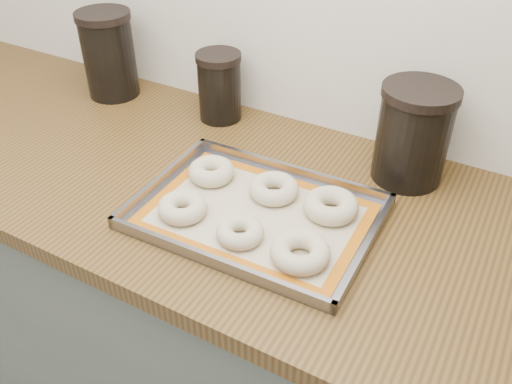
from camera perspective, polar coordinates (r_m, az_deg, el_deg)
The scene contains 13 objects.
cabinet at distance 1.51m, azimuth -5.24°, elevation -12.85°, with size 3.00×0.65×0.86m, color #5E6559.
countertop at distance 1.21m, azimuth -6.40°, elevation 1.22°, with size 3.06×0.68×0.04m, color brown.
baking_tray at distance 1.06m, azimuth 0.00°, elevation -2.30°, with size 0.47×0.34×0.03m.
baking_mat at distance 1.06m, azimuth 0.00°, elevation -2.38°, with size 0.43×0.30×0.00m.
bagel_front_left at distance 1.06m, azimuth -7.74°, elevation -1.62°, with size 0.10×0.10×0.04m, color beige.
bagel_front_mid at distance 1.00m, azimuth -1.71°, elevation -4.23°, with size 0.09×0.09×0.03m, color beige.
bagel_front_right at distance 0.96m, azimuth 4.68°, elevation -6.32°, with size 0.11×0.11×0.04m, color beige.
bagel_back_left at distance 1.16m, azimuth -4.72°, elevation 2.19°, with size 0.10×0.10×0.04m, color beige.
bagel_back_mid at distance 1.10m, azimuth 1.89°, elevation 0.36°, with size 0.10×0.10×0.03m, color beige.
bagel_back_right at distance 1.06m, azimuth 7.88°, elevation -1.43°, with size 0.11×0.11×0.04m, color beige.
canister_left at distance 1.53m, azimuth -15.24°, elevation 13.81°, with size 0.14×0.14×0.23m.
canister_mid at distance 1.37m, azimuth -3.87°, elevation 11.04°, with size 0.11×0.11×0.17m.
canister_right at distance 1.17m, azimuth 16.22°, elevation 5.89°, with size 0.16×0.16×0.21m.
Camera 1 is at (0.60, 0.89, 1.57)m, focal length 38.00 mm.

